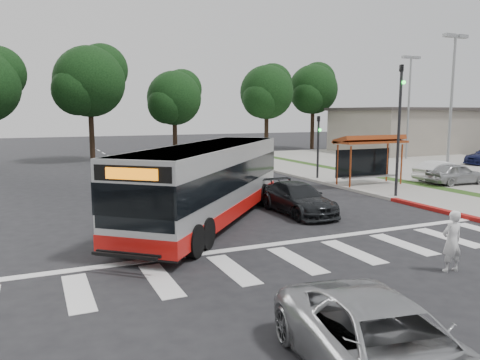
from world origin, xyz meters
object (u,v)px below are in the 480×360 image
pedestrian (452,241)px  dark_sedan (298,199)px  transit_bus (209,184)px  silver_suv_south (386,348)px

pedestrian → dark_sedan: 7.92m
transit_bus → silver_suv_south: size_ratio=2.40×
dark_sedan → transit_bus: bearing=178.8°
dark_sedan → silver_suv_south: 12.64m
pedestrian → silver_suv_south: 6.41m
dark_sedan → silver_suv_south: bearing=-114.6°
transit_bus → pedestrian: bearing=-23.2°
transit_bus → dark_sedan: 4.02m
pedestrian → silver_suv_south: bearing=37.9°
transit_bus → silver_suv_south: bearing=-56.2°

